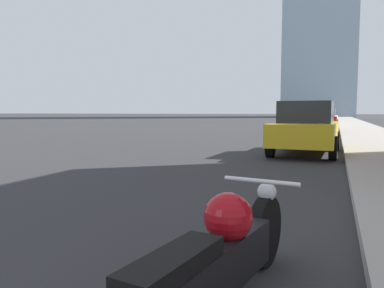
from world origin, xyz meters
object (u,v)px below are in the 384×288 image
motorcycle (209,265)px  parked_car_red (317,119)px  parked_car_white (326,117)px  parked_car_yellow (306,128)px

motorcycle → parked_car_red: parked_car_red is taller
parked_car_red → parked_car_white: bearing=84.8°
parked_car_red → parked_car_yellow: bearing=-93.3°
motorcycle → parked_car_yellow: size_ratio=0.62×
parked_car_red → parked_car_white: parked_car_red is taller
parked_car_yellow → parked_car_white: parked_car_white is taller
parked_car_red → parked_car_white: size_ratio=0.99×
parked_car_yellow → parked_car_white: size_ratio=0.96×
parked_car_red → motorcycle: bearing=-93.4°
parked_car_yellow → parked_car_red: bearing=92.8°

